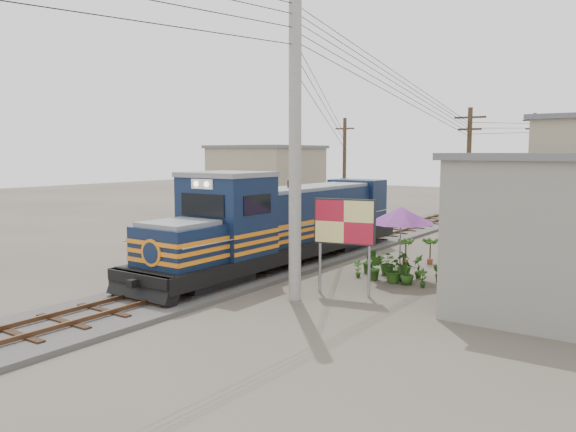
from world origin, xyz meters
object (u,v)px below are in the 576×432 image
Objects in this scene: billboard at (344,225)px; vendor at (452,260)px; locomotive at (284,225)px; market_umbrella at (401,215)px.

billboard is 4.38m from vendor.
locomotive is 5.37m from billboard.
locomotive is 4.87× the size of billboard.
locomotive is 7.08m from vendor.
vendor is at bearing 4.91° from market_umbrella.
locomotive reaches higher than billboard.
billboard is at bearing -32.73° from locomotive.
vendor is at bearing 39.83° from billboard.
market_umbrella is 1.49× the size of vendor.
billboard is 1.74× the size of vendor.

